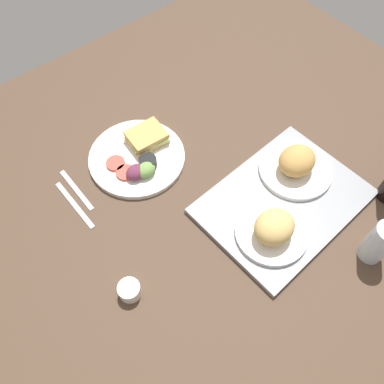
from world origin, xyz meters
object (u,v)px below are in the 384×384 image
serving_tray (283,202)px  drinking_glass (379,243)px  fork (76,190)px  bread_plate_far (273,229)px  espresso_cup (130,290)px  knife (74,205)px  plate_with_salad (139,156)px  bread_plate_near (296,164)px

serving_tray → drinking_glass: size_ratio=3.31×
serving_tray → fork: serving_tray is taller
bread_plate_far → fork: bread_plate_far is taller
espresso_cup → fork: espresso_cup is taller
bread_plate_far → knife: (35.61, -42.14, -4.78)cm
serving_tray → espresso_cup: (48.12, -5.91, 1.20)cm
fork → drinking_glass: bearing=36.6°
bread_plate_far → plate_with_salad: bearing=-74.7°
espresso_cup → fork: (-5.16, -34.90, -1.75)cm
bread_plate_far → drinking_glass: size_ratio=1.44×
fork → knife: size_ratio=0.89×
bread_plate_near → bread_plate_far: size_ratio=1.10×
bread_plate_near → bread_plate_far: same height
serving_tray → drinking_glass: bearing=104.4°
bread_plate_near → fork: bearing=-34.2°
knife → fork: bearing=142.0°
drinking_glass → knife: size_ratio=0.72×
fork → knife: same height
bread_plate_near → knife: bread_plate_near is taller
bread_plate_far → drinking_glass: (-16.81, 19.83, 1.78)cm
serving_tray → espresso_cup: bearing=-7.0°
plate_with_salad → fork: (20.66, -2.41, -1.44)cm
bread_plate_far → serving_tray: bearing=-152.8°
bread_plate_far → fork: size_ratio=1.15×
bread_plate_far → plate_with_salad: 45.45cm
fork → knife: bearing=-37.2°
espresso_cup → fork: bearing=-98.4°
plate_with_salad → serving_tray: bearing=120.1°
serving_tray → bread_plate_near: (-9.65, -5.07, 4.04)cm
plate_with_salad → drinking_glass: bearing=114.3°
serving_tray → fork: 59.26cm
fork → plate_with_salad: bearing=83.1°
plate_with_salad → knife: size_ratio=1.53×
bread_plate_far → knife: 55.37cm
bread_plate_near → plate_with_salad: bearing=-46.2°
bread_plate_near → drinking_glass: bearing=84.0°
bread_plate_far → bread_plate_near: bearing=-152.5°
bread_plate_near → bread_plate_far: bearing=27.5°
bread_plate_far → drinking_glass: drinking_glass is taller
espresso_cup → knife: 31.02cm
espresso_cup → fork: size_ratio=0.33×
serving_tray → plate_with_salad: 44.42cm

